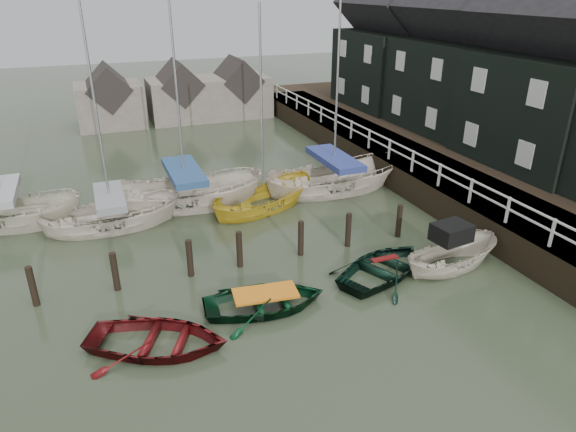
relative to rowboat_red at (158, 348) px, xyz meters
name	(u,v)px	position (x,y,z in m)	size (l,w,h in m)	color
ground	(302,303)	(4.68, 0.60, 0.00)	(120.00, 120.00, 0.00)	#2A3220
pier	(391,159)	(14.16, 10.60, 0.71)	(3.04, 32.00, 2.70)	black
land_strip	(472,160)	(19.68, 10.60, 0.00)	(14.00, 38.00, 1.50)	black
quay_houses	(505,63)	(19.67, 9.25, 5.68)	(6.52, 28.14, 10.01)	black
mooring_pilings	(242,254)	(3.57, 3.60, 0.50)	(13.72, 0.22, 1.80)	black
far_sheds	(177,95)	(5.51, 26.60, 1.86)	(14.00, 4.08, 4.39)	#665B51
rowboat_red	(158,348)	(0.00, 0.00, 0.00)	(2.86, 4.01, 0.83)	#4E0B0C
rowboat_green	(266,308)	(3.48, 0.75, 0.00)	(2.78, 3.89, 0.81)	black
rowboat_dkgreen	(383,274)	(8.07, 1.21, 0.00)	(2.88, 4.03, 0.83)	black
motorboat	(450,264)	(10.63, 0.78, 0.11)	(4.18, 2.02, 2.40)	beige
sailboat_a	(114,225)	(-0.56, 8.81, 0.07)	(5.77, 2.19, 11.41)	beige
sailboat_b	(187,204)	(2.79, 10.01, 0.06)	(7.57, 4.06, 11.91)	beige
sailboat_c	(264,207)	(6.03, 8.41, 0.02)	(5.85, 3.82, 9.84)	gold
sailboat_d	(333,189)	(10.02, 9.26, 0.06)	(7.19, 2.91, 11.82)	beige
sailboat_e	(8,223)	(-4.79, 10.70, 0.06)	(6.94, 4.24, 10.39)	beige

